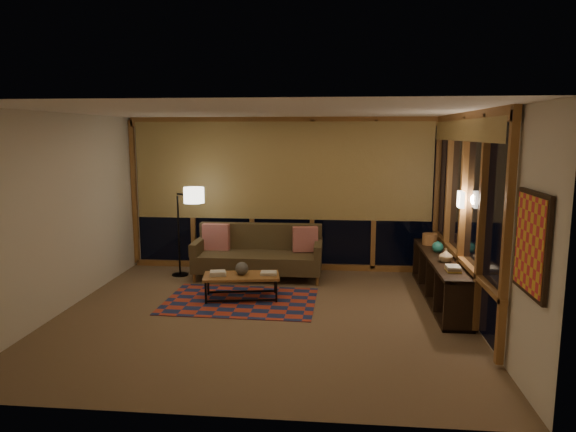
# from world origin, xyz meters

# --- Properties ---
(floor) EXTENTS (5.50, 5.00, 0.01)m
(floor) POSITION_xyz_m (0.00, 0.00, 0.00)
(floor) COLOR brown
(floor) RESTS_ON ground
(ceiling) EXTENTS (5.50, 5.00, 0.01)m
(ceiling) POSITION_xyz_m (0.00, 0.00, 2.70)
(ceiling) COLOR white
(ceiling) RESTS_ON walls
(walls) EXTENTS (5.51, 5.01, 2.70)m
(walls) POSITION_xyz_m (0.00, 0.00, 1.35)
(walls) COLOR silver
(walls) RESTS_ON floor
(window_wall_back) EXTENTS (5.30, 0.16, 2.60)m
(window_wall_back) POSITION_xyz_m (0.00, 2.43, 1.35)
(window_wall_back) COLOR olive
(window_wall_back) RESTS_ON walls
(window_wall_right) EXTENTS (0.16, 3.70, 2.60)m
(window_wall_right) POSITION_xyz_m (2.68, 0.60, 1.35)
(window_wall_right) COLOR olive
(window_wall_right) RESTS_ON walls
(wall_art) EXTENTS (0.06, 0.74, 0.94)m
(wall_art) POSITION_xyz_m (2.71, -1.85, 1.45)
(wall_art) COLOR red
(wall_art) RESTS_ON walls
(wall_sconce) EXTENTS (0.12, 0.18, 0.22)m
(wall_sconce) POSITION_xyz_m (2.62, 0.45, 1.55)
(wall_sconce) COLOR white
(wall_sconce) RESTS_ON walls
(sofa) EXTENTS (2.13, 0.87, 0.87)m
(sofa) POSITION_xyz_m (-0.33, 1.79, 0.43)
(sofa) COLOR #453B27
(sofa) RESTS_ON floor
(pillow_left) EXTENTS (0.46, 0.16, 0.46)m
(pillow_left) POSITION_xyz_m (-1.09, 1.95, 0.66)
(pillow_left) COLOR #AE080E
(pillow_left) RESTS_ON sofa
(pillow_right) EXTENTS (0.44, 0.21, 0.42)m
(pillow_right) POSITION_xyz_m (0.45, 1.93, 0.64)
(pillow_right) COLOR #AE080E
(pillow_right) RESTS_ON sofa
(area_rug) EXTENTS (2.21, 1.50, 0.01)m
(area_rug) POSITION_xyz_m (-0.41, 0.55, 0.01)
(area_rug) COLOR #AA3723
(area_rug) RESTS_ON floor
(coffee_table) EXTENTS (1.17, 0.68, 0.37)m
(coffee_table) POSITION_xyz_m (-0.41, 0.66, 0.18)
(coffee_table) COLOR olive
(coffee_table) RESTS_ON floor
(book_stack_a) EXTENTS (0.30, 0.26, 0.08)m
(book_stack_a) POSITION_xyz_m (-0.74, 0.61, 0.41)
(book_stack_a) COLOR silver
(book_stack_a) RESTS_ON coffee_table
(book_stack_b) EXTENTS (0.24, 0.19, 0.05)m
(book_stack_b) POSITION_xyz_m (-0.01, 0.71, 0.39)
(book_stack_b) COLOR silver
(book_stack_b) RESTS_ON coffee_table
(ceramic_pot) EXTENTS (0.21, 0.21, 0.19)m
(ceramic_pot) POSITION_xyz_m (-0.40, 0.68, 0.46)
(ceramic_pot) COLOR black
(ceramic_pot) RESTS_ON coffee_table
(floor_lamp) EXTENTS (0.61, 0.52, 1.55)m
(floor_lamp) POSITION_xyz_m (-1.71, 1.83, 0.78)
(floor_lamp) COLOR black
(floor_lamp) RESTS_ON floor
(bookshelf) EXTENTS (0.40, 2.60, 0.65)m
(bookshelf) POSITION_xyz_m (2.49, 0.91, 0.33)
(bookshelf) COLOR black
(bookshelf) RESTS_ON floor
(basket) EXTENTS (0.30, 0.30, 0.18)m
(basket) POSITION_xyz_m (2.47, 1.73, 0.74)
(basket) COLOR #AE723B
(basket) RESTS_ON bookshelf
(teal_bowl) EXTENTS (0.19, 0.19, 0.17)m
(teal_bowl) POSITION_xyz_m (2.49, 1.17, 0.74)
(teal_bowl) COLOR #21776C
(teal_bowl) RESTS_ON bookshelf
(vase) EXTENTS (0.22, 0.22, 0.19)m
(vase) POSITION_xyz_m (2.49, 0.58, 0.75)
(vase) COLOR tan
(vase) RESTS_ON bookshelf
(shelf_book_stack) EXTENTS (0.21, 0.26, 0.07)m
(shelf_book_stack) POSITION_xyz_m (2.49, 0.11, 0.68)
(shelf_book_stack) COLOR silver
(shelf_book_stack) RESTS_ON bookshelf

